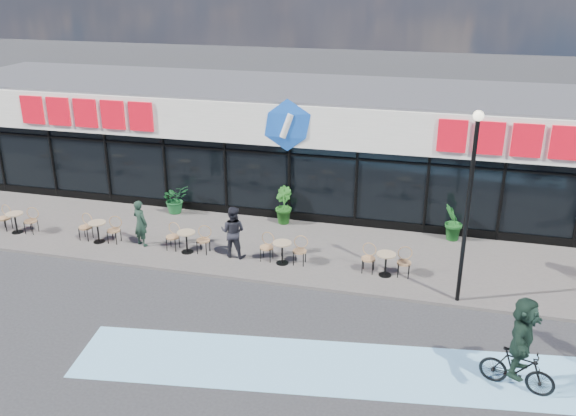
{
  "coord_description": "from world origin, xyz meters",
  "views": [
    {
      "loc": [
        5.31,
        -13.72,
        8.96
      ],
      "look_at": [
        0.85,
        3.5,
        1.96
      ],
      "focal_mm": 38.0,
      "sensor_mm": 36.0,
      "label": 1
    }
  ],
  "objects_px": {
    "lamp_post": "(469,194)",
    "patron_left": "(140,223)",
    "potted_plant_right": "(453,222)",
    "potted_plant_left": "(175,199)",
    "potted_plant_mid": "(283,205)",
    "cyclist_a": "(521,347)",
    "patron_right": "(233,232)"
  },
  "relations": [
    {
      "from": "lamp_post",
      "to": "potted_plant_right",
      "type": "height_order",
      "value": "lamp_post"
    },
    {
      "from": "patron_right",
      "to": "potted_plant_left",
      "type": "bearing_deg",
      "value": -40.09
    },
    {
      "from": "potted_plant_mid",
      "to": "patron_right",
      "type": "height_order",
      "value": "patron_right"
    },
    {
      "from": "potted_plant_mid",
      "to": "cyclist_a",
      "type": "bearing_deg",
      "value": -46.19
    },
    {
      "from": "lamp_post",
      "to": "patron_left",
      "type": "distance_m",
      "value": 10.84
    },
    {
      "from": "lamp_post",
      "to": "patron_right",
      "type": "relative_size",
      "value": 3.15
    },
    {
      "from": "potted_plant_left",
      "to": "patron_right",
      "type": "distance_m",
      "value": 4.67
    },
    {
      "from": "potted_plant_left",
      "to": "potted_plant_mid",
      "type": "bearing_deg",
      "value": 0.97
    },
    {
      "from": "potted_plant_left",
      "to": "potted_plant_right",
      "type": "bearing_deg",
      "value": -0.14
    },
    {
      "from": "lamp_post",
      "to": "patron_left",
      "type": "height_order",
      "value": "lamp_post"
    },
    {
      "from": "patron_left",
      "to": "patron_right",
      "type": "distance_m",
      "value": 3.34
    },
    {
      "from": "potted_plant_mid",
      "to": "potted_plant_left",
      "type": "bearing_deg",
      "value": -179.03
    },
    {
      "from": "potted_plant_left",
      "to": "potted_plant_mid",
      "type": "relative_size",
      "value": 0.81
    },
    {
      "from": "cyclist_a",
      "to": "potted_plant_right",
      "type": "bearing_deg",
      "value": 100.61
    },
    {
      "from": "lamp_post",
      "to": "cyclist_a",
      "type": "distance_m",
      "value": 4.44
    },
    {
      "from": "potted_plant_right",
      "to": "potted_plant_left",
      "type": "bearing_deg",
      "value": 179.86
    },
    {
      "from": "lamp_post",
      "to": "patron_left",
      "type": "relative_size",
      "value": 3.39
    },
    {
      "from": "cyclist_a",
      "to": "potted_plant_mid",
      "type": "bearing_deg",
      "value": 133.81
    },
    {
      "from": "patron_right",
      "to": "lamp_post",
      "type": "bearing_deg",
      "value": 172.97
    },
    {
      "from": "potted_plant_mid",
      "to": "patron_left",
      "type": "distance_m",
      "value": 5.23
    },
    {
      "from": "patron_left",
      "to": "patron_right",
      "type": "xyz_separation_m",
      "value": [
        3.34,
        -0.04,
        0.06
      ]
    },
    {
      "from": "patron_right",
      "to": "potted_plant_mid",
      "type": "bearing_deg",
      "value": -102.85
    },
    {
      "from": "patron_left",
      "to": "cyclist_a",
      "type": "distance_m",
      "value": 12.72
    },
    {
      "from": "patron_right",
      "to": "patron_left",
      "type": "bearing_deg",
      "value": 1.07
    },
    {
      "from": "potted_plant_left",
      "to": "cyclist_a",
      "type": "xyz_separation_m",
      "value": [
        11.9,
        -7.85,
        0.47
      ]
    },
    {
      "from": "lamp_post",
      "to": "potted_plant_left",
      "type": "relative_size",
      "value": 4.94
    },
    {
      "from": "potted_plant_right",
      "to": "cyclist_a",
      "type": "distance_m",
      "value": 7.97
    },
    {
      "from": "lamp_post",
      "to": "potted_plant_right",
      "type": "relative_size",
      "value": 4.03
    },
    {
      "from": "cyclist_a",
      "to": "patron_left",
      "type": "bearing_deg",
      "value": 157.89
    },
    {
      "from": "lamp_post",
      "to": "potted_plant_right",
      "type": "bearing_deg",
      "value": 92.61
    },
    {
      "from": "lamp_post",
      "to": "patron_left",
      "type": "xyz_separation_m",
      "value": [
        -10.5,
        1.16,
        -2.43
      ]
    },
    {
      "from": "lamp_post",
      "to": "cyclist_a",
      "type": "bearing_deg",
      "value": -70.61
    }
  ]
}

